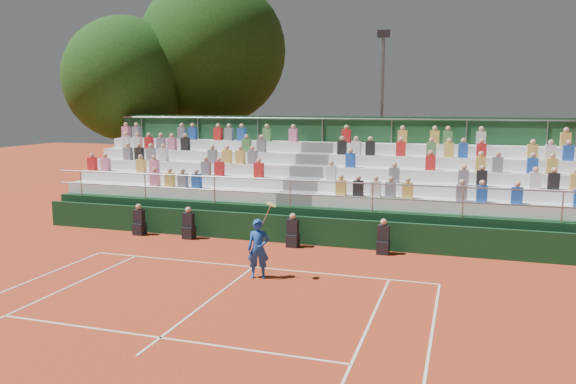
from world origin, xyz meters
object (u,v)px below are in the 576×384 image
(tree_west, at_px, (126,79))
(tree_east, at_px, (213,51))
(floodlight_mast, at_px, (382,104))
(tennis_player, at_px, (258,249))

(tree_west, distance_m, tree_east, 5.07)
(tree_west, distance_m, floodlight_mast, 13.66)
(tennis_player, bearing_deg, floodlight_mast, 84.54)
(tree_east, bearing_deg, tree_west, -140.41)
(tennis_player, distance_m, tree_west, 17.91)
(tennis_player, height_order, floodlight_mast, floodlight_mast)
(tree_east, bearing_deg, floodlight_mast, -5.68)
(tree_west, bearing_deg, floodlight_mast, 8.84)
(tennis_player, xyz_separation_m, tree_east, (-8.38, 15.14, 7.01))
(tennis_player, distance_m, tree_east, 18.67)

